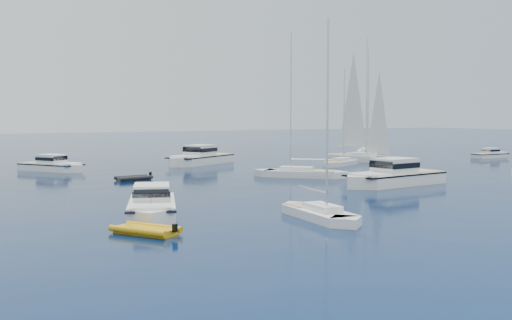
# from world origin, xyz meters

# --- Properties ---
(ground) EXTENTS (400.00, 400.00, 0.00)m
(ground) POSITION_xyz_m (0.00, 0.00, 0.00)
(ground) COLOR #08214E
(ground) RESTS_ON ground
(motor_cruiser_left) EXTENTS (6.43, 10.41, 2.62)m
(motor_cruiser_left) POSITION_xyz_m (-16.24, 13.93, 0.00)
(motor_cruiser_left) COLOR white
(motor_cruiser_left) RESTS_ON ground
(motor_cruiser_centre) EXTENTS (12.70, 5.13, 3.24)m
(motor_cruiser_centre) POSITION_xyz_m (9.37, 19.08, 0.00)
(motor_cruiser_centre) COLOR white
(motor_cruiser_centre) RESTS_ON ground
(motor_cruiser_far_r) EXTENTS (7.38, 2.33, 1.93)m
(motor_cruiser_far_r) POSITION_xyz_m (47.71, 39.10, 0.00)
(motor_cruiser_far_r) COLOR silver
(motor_cruiser_far_r) RESTS_ON ground
(motor_cruiser_distant) EXTENTS (12.82, 9.64, 3.30)m
(motor_cruiser_distant) POSITION_xyz_m (3.59, 50.02, 0.00)
(motor_cruiser_distant) COLOR white
(motor_cruiser_distant) RESTS_ON ground
(motor_cruiser_horizon) EXTENTS (7.64, 9.56, 2.50)m
(motor_cruiser_horizon) POSITION_xyz_m (-15.32, 49.80, 0.00)
(motor_cruiser_horizon) COLOR white
(motor_cruiser_horizon) RESTS_ON ground
(sailboat_fore) EXTENTS (3.15, 8.99, 12.95)m
(sailboat_fore) POSITION_xyz_m (-7.40, 7.50, 0.00)
(sailboat_fore) COLOR white
(sailboat_fore) RESTS_ON ground
(sailboat_mid_r) EXTENTS (9.39, 9.73, 15.78)m
(sailboat_mid_r) POSITION_xyz_m (5.98, 29.51, 0.00)
(sailboat_mid_r) COLOR silver
(sailboat_mid_r) RESTS_ON ground
(sailboat_centre) EXTENTS (8.89, 6.24, 13.03)m
(sailboat_centre) POSITION_xyz_m (18.93, 39.32, 0.00)
(sailboat_centre) COLOR silver
(sailboat_centre) RESTS_ON ground
(sailboat_sails_r) EXTENTS (6.17, 12.54, 17.84)m
(sailboat_sails_r) POSITION_xyz_m (25.67, 43.90, 0.00)
(sailboat_sails_r) COLOR white
(sailboat_sails_r) RESTS_ON ground
(sailboat_sails_far) EXTENTS (10.63, 11.00, 17.85)m
(sailboat_sails_far) POSITION_xyz_m (35.29, 53.32, 0.00)
(sailboat_sails_far) COLOR white
(sailboat_sails_far) RESTS_ON ground
(tender_yellow) EXTENTS (3.94, 4.57, 0.95)m
(tender_yellow) POSITION_xyz_m (-18.69, 8.26, 0.00)
(tender_yellow) COLOR #D4950C
(tender_yellow) RESTS_ON ground
(tender_grey_far) EXTENTS (3.89, 2.39, 0.95)m
(tender_grey_far) POSITION_xyz_m (-10.37, 35.28, 0.00)
(tender_grey_far) COLOR black
(tender_grey_far) RESTS_ON ground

